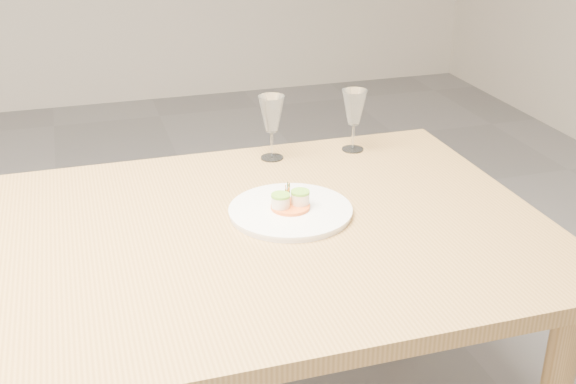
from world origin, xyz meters
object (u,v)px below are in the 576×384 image
object	(u,v)px
dining_table	(26,287)
wine_glass_3	(354,109)
dinner_plate	(291,210)
wine_glass_2	(272,115)

from	to	relation	value
dining_table	wine_glass_3	bearing A→B (deg)	23.32
dining_table	dinner_plate	distance (m)	0.62
wine_glass_3	wine_glass_2	bearing A→B (deg)	178.72
wine_glass_3	dining_table	bearing A→B (deg)	-156.68
dining_table	dinner_plate	bearing A→B (deg)	3.93
dining_table	wine_glass_3	size ratio (longest dim) A/B	13.20
dinner_plate	wine_glass_2	bearing A→B (deg)	81.25
dinner_plate	dining_table	bearing A→B (deg)	-176.07
wine_glass_2	wine_glass_3	bearing A→B (deg)	-1.28
wine_glass_2	wine_glass_3	world-z (taller)	wine_glass_2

